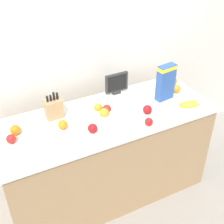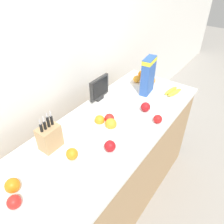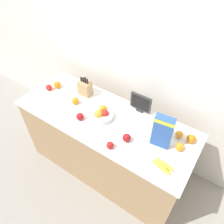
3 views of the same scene
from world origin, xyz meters
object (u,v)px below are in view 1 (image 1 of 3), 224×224
at_px(fruit_bowl, 104,114).
at_px(banana_bunch, 189,104).
at_px(small_monitor, 117,83).
at_px(apple_rear, 11,139).
at_px(knife_block, 54,108).
at_px(apple_rightmost, 149,122).
at_px(apple_by_knife_block, 93,128).
at_px(orange_by_cereal, 63,125).
at_px(orange_front_right, 164,84).
at_px(orange_front_left, 15,130).
at_px(orange_mid_left, 177,89).
at_px(cereal_box, 166,81).
at_px(orange_mid_right, 173,81).
at_px(apple_front, 147,109).

height_order(fruit_bowl, banana_bunch, fruit_bowl).
xyz_separation_m(small_monitor, apple_rear, (-1.04, -0.27, -0.08)).
xyz_separation_m(knife_block, apple_rightmost, (0.65, -0.46, -0.05)).
xyz_separation_m(knife_block, apple_by_knife_block, (0.20, -0.34, -0.05)).
bearing_deg(knife_block, apple_by_knife_block, -59.03).
bearing_deg(apple_rear, apple_rightmost, -15.15).
xyz_separation_m(small_monitor, fruit_bowl, (-0.28, -0.29, -0.07)).
distance_m(orange_by_cereal, orange_front_right, 1.12).
bearing_deg(orange_front_left, small_monitor, 10.66).
height_order(apple_rightmost, orange_mid_left, orange_mid_left).
bearing_deg(apple_rear, cereal_box, 0.13).
bearing_deg(orange_front_right, apple_rightmost, -135.17).
xyz_separation_m(cereal_box, banana_bunch, (0.12, -0.21, -0.16)).
bearing_deg(orange_front_right, cereal_box, -123.18).
height_order(orange_front_left, orange_mid_right, orange_mid_right).
height_order(apple_front, orange_by_cereal, apple_front).
bearing_deg(apple_rightmost, orange_front_right, 44.83).
distance_m(apple_front, orange_mid_left, 0.47).
bearing_deg(apple_by_knife_block, small_monitor, 44.66).
xyz_separation_m(apple_rightmost, apple_rear, (-1.04, 0.28, 0.00)).
height_order(apple_rightmost, apple_rear, apple_rear).
xyz_separation_m(small_monitor, cereal_box, (0.35, -0.27, 0.07)).
bearing_deg(small_monitor, apple_by_knife_block, -135.34).
xyz_separation_m(apple_front, orange_front_left, (-1.07, 0.22, 0.00)).
height_order(apple_front, orange_front_right, apple_front).
xyz_separation_m(cereal_box, apple_rear, (-1.39, -0.00, -0.15)).
bearing_deg(apple_rear, orange_mid_right, 6.34).
distance_m(fruit_bowl, orange_front_right, 0.77).
distance_m(cereal_box, orange_front_left, 1.35).
xyz_separation_m(cereal_box, fruit_bowl, (-0.63, -0.02, -0.14)).
relative_size(banana_bunch, orange_mid_right, 2.41).
bearing_deg(orange_mid_right, apple_rightmost, -141.10).
relative_size(orange_front_right, orange_mid_right, 0.86).
height_order(apple_rightmost, orange_mid_right, orange_mid_right).
distance_m(cereal_box, orange_mid_left, 0.22).
bearing_deg(small_monitor, apple_front, -78.12).
bearing_deg(apple_front, small_monitor, 101.88).
relative_size(knife_block, small_monitor, 1.20).
relative_size(knife_block, apple_rear, 3.73).
relative_size(apple_front, orange_mid_left, 1.02).
bearing_deg(fruit_bowl, apple_front, -17.16).
height_order(small_monitor, orange_mid_right, small_monitor).
distance_m(apple_rear, orange_mid_left, 1.56).
distance_m(knife_block, banana_bunch, 1.18).
height_order(knife_block, apple_rightmost, knife_block).
height_order(apple_rear, orange_mid_left, orange_mid_left).
relative_size(fruit_bowl, apple_by_knife_block, 3.08).
bearing_deg(knife_block, orange_mid_left, -6.69).
height_order(apple_rightmost, orange_front_right, orange_front_right).
height_order(apple_rear, orange_front_left, orange_front_left).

